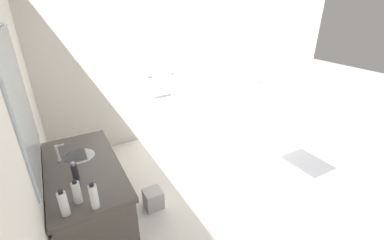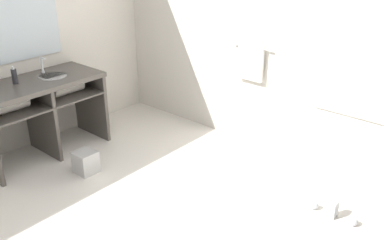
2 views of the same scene
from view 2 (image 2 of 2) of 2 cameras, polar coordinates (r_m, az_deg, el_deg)
name	(u,v)px [view 2 (image 2 of 2)]	position (r m, az deg, el deg)	size (l,w,h in m)	color
wall_back_with_blinds	(285,32)	(4.56, 12.30, 11.34)	(7.40, 0.13, 2.70)	silver
vanity_counter	(40,102)	(4.87, -19.58, 2.31)	(0.66, 1.35, 0.86)	#4C4742
sink_faucet	(42,65)	(5.01, -19.34, 6.91)	(0.09, 0.04, 0.18)	silver
bathtub	(363,202)	(3.81, 21.89, -10.06)	(1.03, 1.54, 0.63)	silver
soap_dispenser	(14,76)	(4.75, -22.59, 5.42)	(0.06, 0.06, 0.18)	#28282D
waste_bin	(86,162)	(4.56, -13.97, -5.45)	(0.21, 0.21, 0.23)	#B2B2B2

